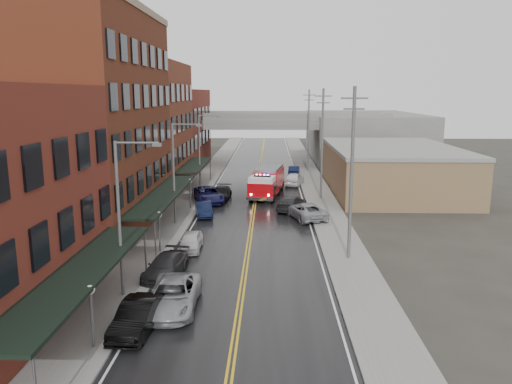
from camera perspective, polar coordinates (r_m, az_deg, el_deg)
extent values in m
plane|color=#2D2B26|center=(22.13, -3.04, -20.26)|extent=(220.00, 220.00, 0.00)
cube|color=black|center=(50.16, -0.25, -2.02)|extent=(11.00, 160.00, 0.02)
cube|color=slate|center=(50.92, -8.49, -1.87)|extent=(3.00, 160.00, 0.15)
cube|color=slate|center=(50.44, 8.07, -1.98)|extent=(3.00, 160.00, 0.15)
cube|color=gray|center=(50.65, -6.66, -1.89)|extent=(0.30, 160.00, 0.15)
cube|color=gray|center=(50.28, 6.20, -1.98)|extent=(0.30, 160.00, 0.15)
cube|color=#5C2818|center=(44.45, -18.13, 7.43)|extent=(9.00, 20.00, 18.00)
cube|color=brown|center=(61.28, -12.55, 7.23)|extent=(9.00, 15.00, 15.00)
cube|color=maroon|center=(78.42, -9.39, 7.09)|extent=(9.00, 20.00, 12.00)
cube|color=olive|center=(61.19, 15.24, 2.38)|extent=(14.00, 22.00, 5.00)
cube|color=slate|center=(90.59, 12.15, 6.27)|extent=(18.00, 30.00, 8.00)
cube|color=black|center=(26.01, -19.25, -8.61)|extent=(2.60, 16.00, 0.18)
cylinder|color=slate|center=(33.00, -12.53, -6.75)|extent=(0.10, 0.10, 3.00)
cube|color=black|center=(43.63, -10.46, -0.22)|extent=(2.60, 18.00, 0.18)
cylinder|color=slate|center=(35.59, -11.44, -5.37)|extent=(0.10, 0.10, 3.00)
cylinder|color=slate|center=(52.00, -7.20, 0.05)|extent=(0.10, 0.10, 3.00)
cube|color=black|center=(60.60, -7.03, 3.09)|extent=(2.60, 13.00, 0.18)
cylinder|color=slate|center=(54.72, -6.76, 0.62)|extent=(0.10, 0.10, 3.00)
cylinder|color=slate|center=(66.64, -5.24, 2.57)|extent=(0.10, 0.10, 3.00)
cylinder|color=#59595B|center=(24.51, -18.22, -13.84)|extent=(0.14, 0.14, 2.80)
sphere|color=silver|center=(23.92, -18.45, -10.58)|extent=(0.44, 0.44, 0.44)
cylinder|color=#59595B|center=(37.13, -10.95, -4.81)|extent=(0.14, 0.14, 2.80)
sphere|color=silver|center=(36.74, -11.04, -2.56)|extent=(0.44, 0.44, 0.44)
cylinder|color=#59595B|center=(50.48, -7.53, -0.42)|extent=(0.14, 0.14, 2.80)
sphere|color=silver|center=(50.20, -7.58, 1.26)|extent=(0.44, 0.44, 0.44)
cylinder|color=#59595B|center=(28.97, -15.37, -3.25)|extent=(0.18, 0.18, 9.00)
cylinder|color=#59595B|center=(27.88, -13.47, 5.49)|extent=(2.40, 0.12, 0.12)
cube|color=#59595B|center=(27.62, -11.25, 5.32)|extent=(0.50, 0.22, 0.18)
cylinder|color=#59595B|center=(44.18, -9.38, 1.94)|extent=(0.18, 0.18, 9.00)
cylinder|color=#59595B|center=(43.48, -8.00, 7.67)|extent=(2.40, 0.12, 0.12)
cube|color=#59595B|center=(43.31, -6.55, 7.56)|extent=(0.50, 0.22, 0.18)
cylinder|color=#59595B|center=(59.81, -6.47, 4.45)|extent=(0.18, 0.18, 9.00)
cylinder|color=#59595B|center=(59.29, -5.41, 8.68)|extent=(2.40, 0.12, 0.12)
cube|color=#59595B|center=(59.17, -4.34, 8.59)|extent=(0.50, 0.22, 0.18)
cylinder|color=#59595B|center=(34.69, 10.87, 1.85)|extent=(0.24, 0.24, 12.00)
cube|color=#59595B|center=(34.24, 11.19, 10.47)|extent=(1.80, 0.12, 0.12)
cube|color=#59595B|center=(34.25, 11.15, 9.30)|extent=(1.40, 0.12, 0.12)
cylinder|color=#59595B|center=(54.36, 7.56, 5.33)|extent=(0.24, 0.24, 12.00)
cube|color=#59595B|center=(54.07, 7.71, 10.81)|extent=(1.80, 0.12, 0.12)
cube|color=#59595B|center=(54.08, 7.69, 10.07)|extent=(1.40, 0.12, 0.12)
cylinder|color=#59595B|center=(74.20, 6.01, 6.94)|extent=(0.24, 0.24, 12.00)
cube|color=#59595B|center=(73.99, 6.09, 10.96)|extent=(1.80, 0.12, 0.12)
cube|color=#59595B|center=(74.00, 6.08, 10.42)|extent=(1.40, 0.12, 0.12)
cube|color=slate|center=(80.94, 0.51, 7.90)|extent=(40.00, 10.00, 1.50)
cube|color=slate|center=(82.22, -7.21, 5.24)|extent=(1.60, 8.00, 6.00)
cube|color=slate|center=(81.77, 8.27, 5.18)|extent=(1.60, 8.00, 6.00)
cube|color=#BA080E|center=(57.61, 1.48, 1.44)|extent=(3.69, 6.39, 2.30)
cube|color=#BA080E|center=(53.54, 0.71, 0.32)|extent=(3.17, 3.26, 1.64)
cube|color=silver|center=(53.34, 0.72, 1.47)|extent=(3.00, 3.02, 0.55)
cube|color=black|center=(53.69, 0.76, 0.71)|extent=(3.01, 2.18, 0.88)
cube|color=slate|center=(57.40, 1.49, 2.73)|extent=(3.34, 5.91, 0.33)
cube|color=black|center=(53.28, 0.72, 1.86)|extent=(1.78, 0.59, 0.15)
sphere|color=#FF0C0C|center=(53.37, 0.08, 1.97)|extent=(0.22, 0.22, 0.22)
sphere|color=#1933FF|center=(53.16, 1.36, 1.93)|extent=(0.22, 0.22, 0.22)
cylinder|color=black|center=(53.82, -0.57, -0.51)|extent=(1.14, 0.56, 1.10)
cylinder|color=black|center=(53.39, 1.96, -0.62)|extent=(1.14, 0.56, 1.10)
cylinder|color=black|center=(57.50, 0.20, 0.25)|extent=(1.14, 0.56, 1.10)
cylinder|color=black|center=(57.11, 2.58, 0.17)|extent=(1.14, 0.56, 1.10)
cylinder|color=black|center=(60.15, 0.70, 0.75)|extent=(1.14, 0.56, 1.10)
cylinder|color=black|center=(59.77, 2.97, 0.66)|extent=(1.14, 0.56, 1.10)
imported|color=black|center=(25.92, -13.40, -13.68)|extent=(1.96, 4.75, 1.53)
imported|color=gray|center=(27.95, -9.48, -11.56)|extent=(2.71, 5.73, 1.58)
imported|color=#232325|center=(32.68, -10.28, -8.33)|extent=(2.70, 5.06, 1.39)
imported|color=silver|center=(37.69, -7.47, -5.61)|extent=(1.66, 3.98, 1.35)
imported|color=black|center=(47.68, -5.98, -1.96)|extent=(2.27, 4.36, 1.37)
imported|color=#111241|center=(53.50, -5.50, -0.33)|extent=(4.38, 6.51, 1.66)
imported|color=black|center=(54.94, -4.00, -0.14)|extent=(2.19, 4.90, 1.40)
imported|color=#93959A|center=(46.61, 5.76, -2.15)|extent=(4.10, 6.10, 1.55)
imported|color=#28282B|center=(49.82, 4.07, -1.28)|extent=(3.62, 5.51, 1.48)
imported|color=white|center=(63.30, 4.41, 1.50)|extent=(2.99, 5.16, 1.65)
imported|color=black|center=(70.96, 4.37, 2.46)|extent=(1.84, 4.34, 1.39)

